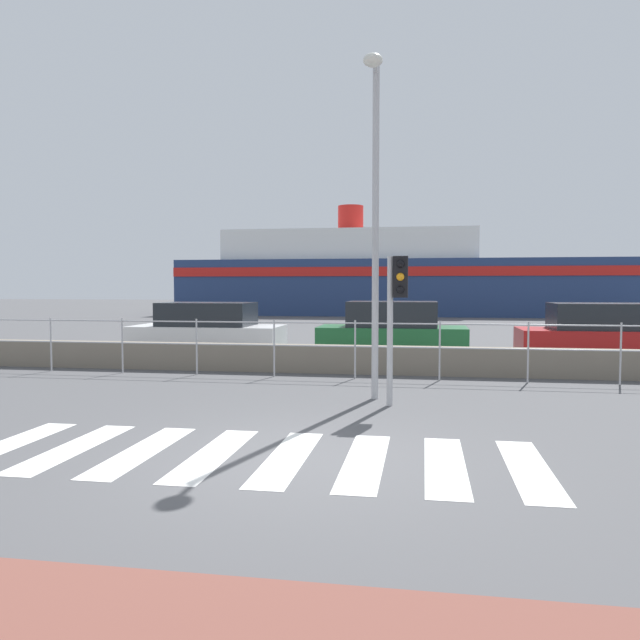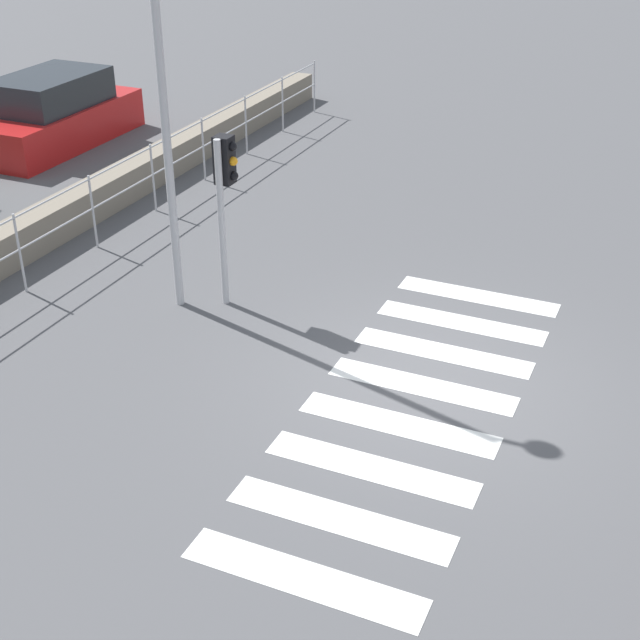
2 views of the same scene
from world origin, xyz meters
The scene contains 6 objects.
ground_plane centered at (0.00, 0.00, 0.00)m, with size 160.00×160.00×0.00m, color #4C4C4F.
crosswalk centered at (-0.55, 0.00, 0.00)m, with size 6.75×2.40×0.01m.
harbor_fence centered at (0.00, 6.33, 0.82)m, with size 21.56×0.04×1.26m.
traffic_light_far centered at (1.01, 3.36, 1.83)m, with size 0.34×0.32×2.49m.
streetlamp centered at (0.61, 3.81, 3.62)m, with size 0.32×0.99×5.84m.
parked_car_red centered at (6.10, 10.55, 0.66)m, with size 4.19×1.85×1.54m.
Camera 2 is at (-9.25, -2.61, 6.14)m, focal length 50.00 mm.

